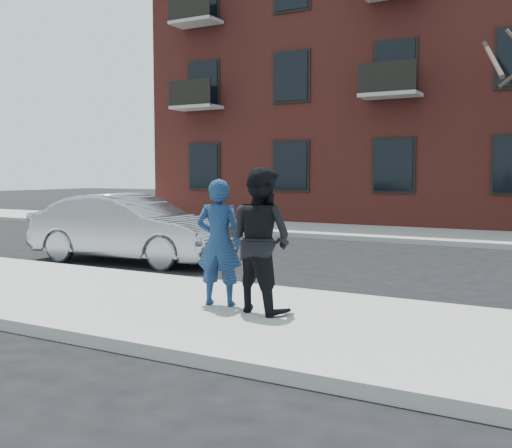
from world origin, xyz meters
The scene contains 9 objects.
ground centered at (0.00, 0.00, 0.00)m, with size 100.00×100.00×0.00m, color black.
near_sidewalk centered at (0.00, -0.25, 0.07)m, with size 50.00×3.50×0.15m, color gray.
near_curb centered at (0.00, 1.55, 0.07)m, with size 50.00×0.10×0.15m, color #999691.
far_sidewalk centered at (0.00, 11.25, 0.07)m, with size 50.00×3.50×0.15m, color gray.
far_curb centered at (0.00, 9.45, 0.07)m, with size 50.00×0.10×0.15m, color #999691.
apartment_building centered at (2.00, 18.00, 6.16)m, with size 24.30×10.30×12.30m.
silver_sedan centered at (-2.87, 3.20, 0.74)m, with size 1.57×4.50×1.48m, color #999BA3.
man_hoodie centered at (1.50, -0.03, 1.01)m, with size 0.71×0.56×1.72m.
man_peacoat centered at (2.17, -0.07, 1.09)m, with size 1.05×0.91×1.87m.
Camera 1 is at (5.84, -6.80, 1.95)m, focal length 42.00 mm.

